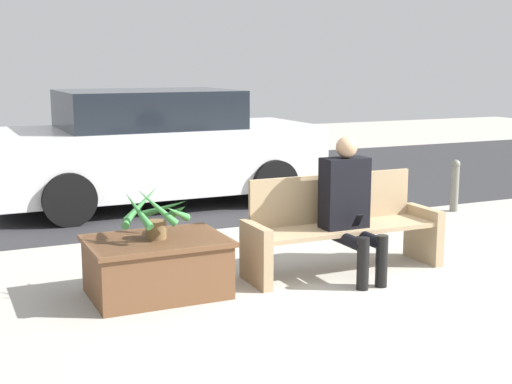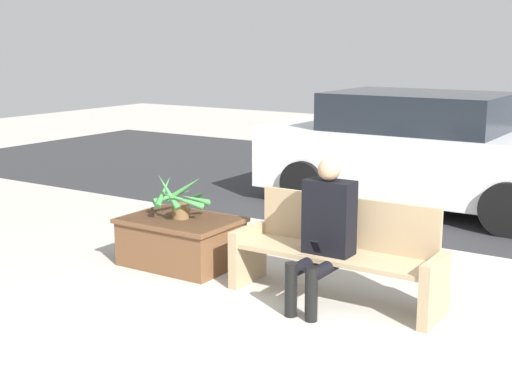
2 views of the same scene
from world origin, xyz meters
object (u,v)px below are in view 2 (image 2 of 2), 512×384
at_px(bench, 338,253).
at_px(planter_box, 181,240).
at_px(potted_plant, 181,199).
at_px(parked_car, 422,152).
at_px(person_seated, 324,228).

xyz_separation_m(bench, planter_box, (-1.75, 0.02, -0.15)).
distance_m(planter_box, potted_plant, 0.42).
xyz_separation_m(potted_plant, parked_car, (1.12, 3.75, 0.08)).
relative_size(bench, potted_plant, 3.06).
distance_m(bench, person_seated, 0.32).
bearing_deg(planter_box, parked_car, 73.44).
bearing_deg(planter_box, bench, -0.65).
distance_m(bench, planter_box, 1.76).
xyz_separation_m(person_seated, potted_plant, (-1.71, 0.22, 0.00)).
relative_size(planter_box, parked_car, 0.26).
relative_size(bench, person_seated, 1.49).
xyz_separation_m(person_seated, planter_box, (-1.72, 0.21, -0.42)).
distance_m(potted_plant, parked_car, 3.91).
relative_size(person_seated, parked_car, 0.29).
distance_m(bench, parked_car, 3.84).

